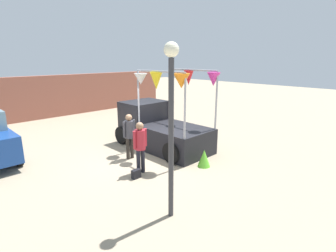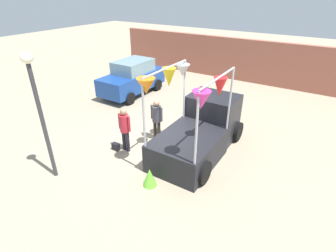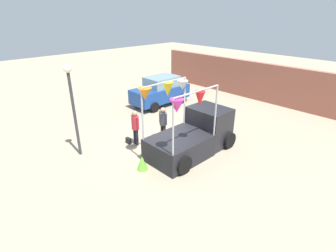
% 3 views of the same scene
% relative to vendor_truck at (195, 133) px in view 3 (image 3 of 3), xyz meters
% --- Properties ---
extents(ground_plane, '(60.00, 60.00, 0.00)m').
position_rel_vendor_truck_xyz_m(ground_plane, '(-1.44, -0.68, -0.87)').
color(ground_plane, gray).
extents(vendor_truck, '(2.41, 4.17, 3.21)m').
position_rel_vendor_truck_xyz_m(vendor_truck, '(0.00, 0.00, 0.00)').
color(vendor_truck, black).
rests_on(vendor_truck, ground).
extents(parked_car, '(1.88, 4.00, 1.88)m').
position_rel_vendor_truck_xyz_m(parked_car, '(-5.76, 3.12, 0.07)').
color(parked_car, navy).
rests_on(parked_car, ground).
extents(person_customer, '(0.53, 0.34, 1.70)m').
position_rel_vendor_truck_xyz_m(person_customer, '(-2.25, -1.60, 0.16)').
color(person_customer, black).
rests_on(person_customer, ground).
extents(person_vendor, '(0.53, 0.34, 1.68)m').
position_rel_vendor_truck_xyz_m(person_vendor, '(-1.74, -0.33, 0.14)').
color(person_vendor, '#2D2823').
rests_on(person_vendor, ground).
extents(handbag, '(0.28, 0.16, 0.28)m').
position_rel_vendor_truck_xyz_m(handbag, '(-2.60, -1.80, -0.73)').
color(handbag, black).
rests_on(handbag, ground).
extents(street_lamp, '(0.32, 0.32, 3.96)m').
position_rel_vendor_truck_xyz_m(street_lamp, '(-3.23, -3.96, 1.71)').
color(street_lamp, '#333338').
rests_on(street_lamp, ground).
extents(brick_boundary_wall, '(18.00, 0.36, 2.60)m').
position_rel_vendor_truck_xyz_m(brick_boundary_wall, '(-1.44, 8.81, 0.43)').
color(brick_boundary_wall, '#9E5947').
rests_on(brick_boundary_wall, ground).
extents(folded_kite_bundle_lime, '(0.55, 0.55, 0.60)m').
position_rel_vendor_truck_xyz_m(folded_kite_bundle_lime, '(-0.37, -2.71, -0.57)').
color(folded_kite_bundle_lime, '#66CC33').
rests_on(folded_kite_bundle_lime, ground).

